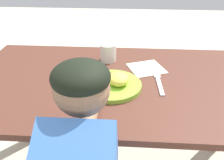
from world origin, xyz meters
The scene contains 6 objects.
dining_table centered at (0.00, 0.00, 0.58)m, with size 1.38×0.75×0.66m.
plate centered at (-0.03, -0.06, 0.68)m, with size 0.25×0.25×0.07m.
fork centered at (0.17, -0.01, 0.66)m, with size 0.03×0.22×0.01m.
spoon centered at (-0.22, -0.06, 0.67)m, with size 0.05×0.22×0.02m.
drinking_cup centered at (-0.07, 0.20, 0.71)m, with size 0.08×0.08×0.09m, color silver.
napkin centered at (0.12, 0.12, 0.66)m, with size 0.16×0.15×0.00m, color white.
Camera 1 is at (0.02, -0.95, 1.21)m, focal length 39.40 mm.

